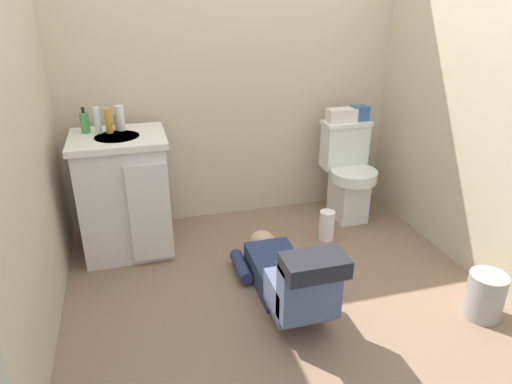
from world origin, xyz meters
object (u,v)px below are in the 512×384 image
(bottle_white, at_px, (120,118))
(faucet, at_px, (116,122))
(bottle_amber, at_px, (109,121))
(trash_can, at_px, (485,296))
(toilet, at_px, (348,172))
(vanity_cabinet, at_px, (125,194))
(person_plumber, at_px, (287,276))
(toiletry_bag, at_px, (360,113))
(tissue_box, at_px, (342,115))
(bottle_clear, at_px, (97,120))
(paper_towel_roll, at_px, (327,225))
(soap_dispenser, at_px, (85,122))

(bottle_white, bearing_deg, faucet, 139.05)
(bottle_amber, height_order, trash_can, bottle_amber)
(toilet, height_order, bottle_amber, bottle_amber)
(vanity_cabinet, height_order, person_plumber, vanity_cabinet)
(faucet, bearing_deg, trash_can, -37.46)
(toiletry_bag, xyz_separation_m, trash_can, (0.08, -1.44, -0.67))
(toilet, bearing_deg, vanity_cabinet, -177.74)
(tissue_box, relative_size, trash_can, 0.83)
(trash_can, bearing_deg, faucet, 142.54)
(vanity_cabinet, height_order, tissue_box, tissue_box)
(toilet, relative_size, bottle_clear, 4.44)
(bottle_amber, height_order, bottle_white, bottle_white)
(bottle_amber, xyz_separation_m, trash_can, (1.90, -1.36, -0.77))
(toilet, bearing_deg, toiletry_bag, 40.77)
(bottle_amber, relative_size, paper_towel_roll, 0.72)
(bottle_white, height_order, paper_towel_roll, bottle_white)
(toilet, relative_size, faucet, 7.50)
(person_plumber, bearing_deg, faucet, 130.05)
(vanity_cabinet, bearing_deg, bottle_white, 77.04)
(toilet, distance_m, trash_can, 1.38)
(soap_dispenser, bearing_deg, faucet, 6.01)
(faucet, xyz_separation_m, toiletry_bag, (1.78, 0.01, -0.06))
(bottle_clear, bearing_deg, toiletry_bag, 2.07)
(tissue_box, relative_size, soap_dispenser, 1.33)
(bottle_clear, bearing_deg, paper_towel_roll, -12.98)
(bottle_clear, height_order, trash_can, bottle_clear)
(tissue_box, height_order, paper_towel_roll, tissue_box)
(vanity_cabinet, distance_m, soap_dispenser, 0.52)
(toilet, bearing_deg, paper_towel_roll, -133.20)
(trash_can, bearing_deg, soap_dispenser, 145.57)
(trash_can, bearing_deg, bottle_clear, 145.23)
(faucet, xyz_separation_m, tissue_box, (1.63, 0.01, -0.07))
(faucet, distance_m, bottle_white, 0.05)
(soap_dispenser, relative_size, paper_towel_roll, 0.75)
(toiletry_bag, xyz_separation_m, bottle_clear, (-1.89, -0.07, 0.10))
(vanity_cabinet, relative_size, bottle_white, 5.02)
(tissue_box, height_order, trash_can, tissue_box)
(soap_dispenser, bearing_deg, trash_can, -34.43)
(vanity_cabinet, height_order, paper_towel_roll, vanity_cabinet)
(toilet, bearing_deg, faucet, 177.26)
(vanity_cabinet, distance_m, faucet, 0.47)
(soap_dispenser, distance_m, bottle_amber, 0.16)
(tissue_box, relative_size, toiletry_bag, 1.77)
(toiletry_bag, distance_m, soap_dispenser, 1.97)
(tissue_box, xyz_separation_m, soap_dispenser, (-1.82, -0.03, 0.09))
(faucet, distance_m, tissue_box, 1.63)
(paper_towel_roll, bearing_deg, tissue_box, 58.12)
(vanity_cabinet, relative_size, bottle_clear, 4.85)
(person_plumber, distance_m, trash_can, 1.09)
(soap_dispenser, height_order, paper_towel_roll, soap_dispenser)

